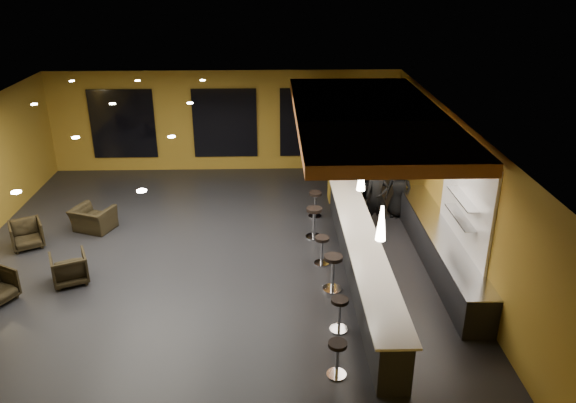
{
  "coord_description": "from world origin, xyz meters",
  "views": [
    {
      "loc": [
        1.61,
        -12.44,
        6.9
      ],
      "look_at": [
        2.0,
        0.5,
        1.3
      ],
      "focal_mm": 35.0,
      "sensor_mm": 36.0,
      "label": 1
    }
  ],
  "objects_px": {
    "staff_a": "(376,197)",
    "bar_stool_1": "(339,310)",
    "pendant_2": "(347,143)",
    "armchair_c": "(27,234)",
    "bar_stool_5": "(315,201)",
    "column": "(340,146)",
    "staff_c": "(399,191)",
    "armchair_b": "(69,268)",
    "pendant_0": "(381,223)",
    "bar_stool_2": "(333,268)",
    "armchair_d": "(93,219)",
    "bar_stool_3": "(322,247)",
    "prep_counter": "(439,249)",
    "bar_stool_4": "(314,219)",
    "pendant_1": "(361,176)",
    "bar_counter": "(360,258)",
    "staff_b": "(371,185)",
    "bar_stool_0": "(337,354)"
  },
  "relations": [
    {
      "from": "staff_a",
      "to": "bar_stool_1",
      "type": "height_order",
      "value": "staff_a"
    },
    {
      "from": "pendant_2",
      "to": "staff_a",
      "type": "xyz_separation_m",
      "value": [
        0.82,
        -0.31,
        -1.46
      ]
    },
    {
      "from": "armchair_c",
      "to": "bar_stool_5",
      "type": "height_order",
      "value": "bar_stool_5"
    },
    {
      "from": "column",
      "to": "staff_c",
      "type": "height_order",
      "value": "column"
    },
    {
      "from": "armchair_b",
      "to": "armchair_c",
      "type": "relative_size",
      "value": 1.01
    },
    {
      "from": "pendant_0",
      "to": "bar_stool_2",
      "type": "xyz_separation_m",
      "value": [
        -0.71,
        1.43,
        -1.8
      ]
    },
    {
      "from": "pendant_0",
      "to": "bar_stool_5",
      "type": "bearing_deg",
      "value": 98.53
    },
    {
      "from": "pendant_2",
      "to": "armchair_d",
      "type": "distance_m",
      "value": 7.27
    },
    {
      "from": "pendant_2",
      "to": "bar_stool_3",
      "type": "bearing_deg",
      "value": -109.67
    },
    {
      "from": "column",
      "to": "armchair_c",
      "type": "distance_m",
      "value": 9.0
    },
    {
      "from": "prep_counter",
      "to": "bar_stool_4",
      "type": "xyz_separation_m",
      "value": [
        -2.94,
        1.55,
        0.12
      ]
    },
    {
      "from": "prep_counter",
      "to": "bar_stool_4",
      "type": "relative_size",
      "value": 6.95
    },
    {
      "from": "column",
      "to": "pendant_1",
      "type": "distance_m",
      "value": 4.14
    },
    {
      "from": "column",
      "to": "bar_stool_5",
      "type": "relative_size",
      "value": 4.58
    },
    {
      "from": "bar_stool_1",
      "to": "bar_stool_3",
      "type": "height_order",
      "value": "bar_stool_1"
    },
    {
      "from": "bar_stool_2",
      "to": "prep_counter",
      "type": "bearing_deg",
      "value": 21.55
    },
    {
      "from": "prep_counter",
      "to": "armchair_b",
      "type": "bearing_deg",
      "value": -176.47
    },
    {
      "from": "bar_counter",
      "to": "bar_stool_3",
      "type": "bearing_deg",
      "value": 143.98
    },
    {
      "from": "bar_counter",
      "to": "staff_c",
      "type": "relative_size",
      "value": 5.09
    },
    {
      "from": "staff_a",
      "to": "armchair_c",
      "type": "height_order",
      "value": "staff_a"
    },
    {
      "from": "bar_stool_4",
      "to": "staff_b",
      "type": "bearing_deg",
      "value": 41.84
    },
    {
      "from": "prep_counter",
      "to": "bar_stool_3",
      "type": "bearing_deg",
      "value": 177.61
    },
    {
      "from": "pendant_1",
      "to": "staff_a",
      "type": "distance_m",
      "value": 2.76
    },
    {
      "from": "pendant_0",
      "to": "bar_stool_4",
      "type": "distance_m",
      "value": 4.53
    },
    {
      "from": "bar_stool_1",
      "to": "bar_stool_2",
      "type": "distance_m",
      "value": 1.51
    },
    {
      "from": "armchair_d",
      "to": "bar_stool_3",
      "type": "xyz_separation_m",
      "value": [
        6.13,
        -2.07,
        0.14
      ]
    },
    {
      "from": "pendant_2",
      "to": "armchair_b",
      "type": "distance_m",
      "value": 7.66
    },
    {
      "from": "staff_c",
      "to": "staff_a",
      "type": "bearing_deg",
      "value": -123.92
    },
    {
      "from": "bar_counter",
      "to": "pendant_1",
      "type": "distance_m",
      "value": 1.92
    },
    {
      "from": "bar_stool_2",
      "to": "bar_stool_5",
      "type": "distance_m",
      "value": 3.95
    },
    {
      "from": "armchair_d",
      "to": "bar_stool_1",
      "type": "relative_size",
      "value": 1.39
    },
    {
      "from": "column",
      "to": "pendant_2",
      "type": "xyz_separation_m",
      "value": [
        0.0,
        -1.6,
        0.6
      ]
    },
    {
      "from": "bar_stool_1",
      "to": "bar_stool_4",
      "type": "relative_size",
      "value": 0.85
    },
    {
      "from": "staff_b",
      "to": "bar_stool_5",
      "type": "bearing_deg",
      "value": -152.05
    },
    {
      "from": "prep_counter",
      "to": "armchair_d",
      "type": "xyz_separation_m",
      "value": [
        -8.98,
        2.19,
        -0.1
      ]
    },
    {
      "from": "staff_a",
      "to": "armchair_d",
      "type": "distance_m",
      "value": 7.82
    },
    {
      "from": "bar_counter",
      "to": "bar_stool_4",
      "type": "bearing_deg",
      "value": 114.58
    },
    {
      "from": "staff_b",
      "to": "armchair_d",
      "type": "height_order",
      "value": "staff_b"
    },
    {
      "from": "staff_c",
      "to": "bar_stool_0",
      "type": "height_order",
      "value": "staff_c"
    },
    {
      "from": "pendant_0",
      "to": "bar_stool_1",
      "type": "distance_m",
      "value": 2.02
    },
    {
      "from": "armchair_b",
      "to": "bar_stool_3",
      "type": "xyz_separation_m",
      "value": [
        5.89,
        0.66,
        0.11
      ]
    },
    {
      "from": "bar_stool_4",
      "to": "bar_stool_5",
      "type": "xyz_separation_m",
      "value": [
        0.13,
        1.33,
        -0.06
      ]
    },
    {
      "from": "pendant_2",
      "to": "armchair_d",
      "type": "height_order",
      "value": "pendant_2"
    },
    {
      "from": "bar_counter",
      "to": "prep_counter",
      "type": "bearing_deg",
      "value": 14.04
    },
    {
      "from": "staff_a",
      "to": "bar_stool_3",
      "type": "xyz_separation_m",
      "value": [
        -1.67,
        -2.07,
        -0.42
      ]
    },
    {
      "from": "column",
      "to": "bar_stool_2",
      "type": "relative_size",
      "value": 4.04
    },
    {
      "from": "staff_a",
      "to": "armchair_c",
      "type": "distance_m",
      "value": 9.3
    },
    {
      "from": "column",
      "to": "bar_stool_2",
      "type": "height_order",
      "value": "column"
    },
    {
      "from": "bar_stool_1",
      "to": "bar_stool_5",
      "type": "xyz_separation_m",
      "value": [
        -0.08,
        5.45,
        0.02
      ]
    },
    {
      "from": "bar_counter",
      "to": "pendant_2",
      "type": "height_order",
      "value": "pendant_2"
    }
  ]
}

